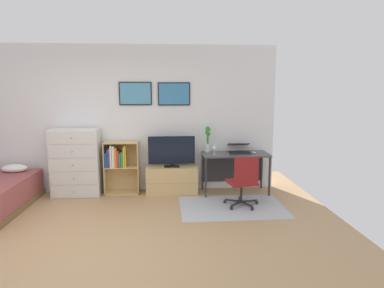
{
  "coord_description": "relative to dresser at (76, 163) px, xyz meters",
  "views": [
    {
      "loc": [
        0.97,
        -4.18,
        1.97
      ],
      "look_at": [
        1.42,
        1.5,
        1.02
      ],
      "focal_mm": 33.11,
      "sensor_mm": 36.0,
      "label": 1
    }
  ],
  "objects": [
    {
      "name": "tv_stand",
      "position": [
        1.71,
        0.02,
        -0.36
      ],
      "size": [
        0.94,
        0.41,
        0.5
      ],
      "color": "tan",
      "rests_on": "ground_plane"
    },
    {
      "name": "television",
      "position": [
        1.71,
        -0.01,
        0.17
      ],
      "size": [
        0.85,
        0.16,
        0.56
      ],
      "color": "black",
      "rests_on": "tv_stand"
    },
    {
      "name": "laptop",
      "position": [
        2.96,
        0.03,
        0.2
      ],
      "size": [
        0.42,
        0.45,
        0.17
      ],
      "rotation": [
        0.0,
        0.0,
        -0.06
      ],
      "color": "black",
      "rests_on": "desk"
    },
    {
      "name": "bamboo_vase",
      "position": [
        2.39,
        0.1,
        0.4
      ],
      "size": [
        0.09,
        0.11,
        0.48
      ],
      "color": "silver",
      "rests_on": "desk"
    },
    {
      "name": "wall_back_with_posters",
      "position": [
        0.62,
        0.27,
        0.75
      ],
      "size": [
        6.12,
        0.09,
        2.7
      ],
      "color": "white",
      "rests_on": "ground_plane"
    },
    {
      "name": "desk",
      "position": [
        2.88,
        0.01,
        -0.0
      ],
      "size": [
        1.21,
        0.57,
        0.74
      ],
      "color": "#4C4C4F",
      "rests_on": "ground_plane"
    },
    {
      "name": "area_rug",
      "position": [
        2.68,
        -0.86,
        -0.6
      ],
      "size": [
        1.7,
        1.2,
        0.01
      ],
      "primitive_type": "cube",
      "color": "#B2B7BC",
      "rests_on": "ground_plane"
    },
    {
      "name": "computer_mouse",
      "position": [
        3.21,
        -0.11,
        0.15
      ],
      "size": [
        0.06,
        0.1,
        0.03
      ],
      "primitive_type": "ellipsoid",
      "color": "silver",
      "rests_on": "desk"
    },
    {
      "name": "ground_plane",
      "position": [
        0.61,
        -2.15,
        -0.6
      ],
      "size": [
        7.2,
        7.2,
        0.0
      ],
      "primitive_type": "plane",
      "color": "tan"
    },
    {
      "name": "office_chair",
      "position": [
        2.85,
        -0.88,
        -0.15
      ],
      "size": [
        0.58,
        0.58,
        0.86
      ],
      "rotation": [
        0.0,
        0.0,
        0.15
      ],
      "color": "#232326",
      "rests_on": "ground_plane"
    },
    {
      "name": "dresser",
      "position": [
        0.0,
        0.0,
        0.0
      ],
      "size": [
        0.84,
        0.46,
        1.21
      ],
      "color": "silver",
      "rests_on": "ground_plane"
    },
    {
      "name": "wine_glass",
      "position": [
        2.48,
        -0.12,
        0.27
      ],
      "size": [
        0.07,
        0.07,
        0.18
      ],
      "color": "silver",
      "rests_on": "desk"
    },
    {
      "name": "bookshelf",
      "position": [
        0.75,
        0.06,
        -0.04
      ],
      "size": [
        0.62,
        0.3,
        0.96
      ],
      "color": "tan",
      "rests_on": "ground_plane"
    }
  ]
}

